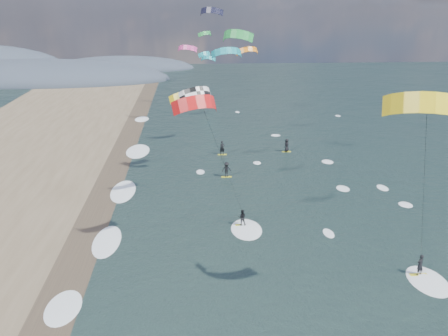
{
  "coord_description": "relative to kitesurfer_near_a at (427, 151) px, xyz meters",
  "views": [
    {
      "loc": [
        -3.3,
        -21.42,
        18.37
      ],
      "look_at": [
        -1.0,
        12.0,
        7.0
      ],
      "focal_mm": 40.0,
      "sensor_mm": 36.0,
      "label": 1
    }
  ],
  "objects": [
    {
      "name": "bg_kite_field",
      "position": [
        -9.23,
        51.17,
        0.82
      ],
      "size": [
        13.81,
        74.61,
        11.19
      ],
      "color": "green",
      "rests_on": "ground"
    },
    {
      "name": "kitesurfer_near_a",
      "position": [
        0.0,
        0.0,
        0.0
      ],
      "size": [
        7.64,
        8.62,
        14.56
      ],
      "color": "gold",
      "rests_on": "ground"
    },
    {
      "name": "shoreline_surf",
      "position": [
        -20.16,
        11.32,
        -10.62
      ],
      "size": [
        2.4,
        79.4,
        0.11
      ],
      "color": "white",
      "rests_on": "ground"
    },
    {
      "name": "kitesurfer_near_b",
      "position": [
        -10.68,
        9.66,
        -2.74
      ],
      "size": [
        6.82,
        8.61,
        13.04
      ],
      "color": "gold",
      "rests_on": "ground"
    },
    {
      "name": "wet_sand_strip",
      "position": [
        -21.36,
        6.57,
        -10.61
      ],
      "size": [
        3.0,
        240.0,
        0.0
      ],
      "primitive_type": "cube",
      "color": "#382D23",
      "rests_on": "ground"
    },
    {
      "name": "coastal_hills",
      "position": [
        -54.2,
        104.43,
        -10.62
      ],
      "size": [
        80.0,
        41.0,
        15.0
      ],
      "color": "#3D4756",
      "rests_on": "ground"
    },
    {
      "name": "far_kitesurfers",
      "position": [
        -6.21,
        30.57,
        -9.75
      ],
      "size": [
        9.43,
        9.8,
        1.75
      ],
      "color": "gold",
      "rests_on": "ground"
    }
  ]
}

